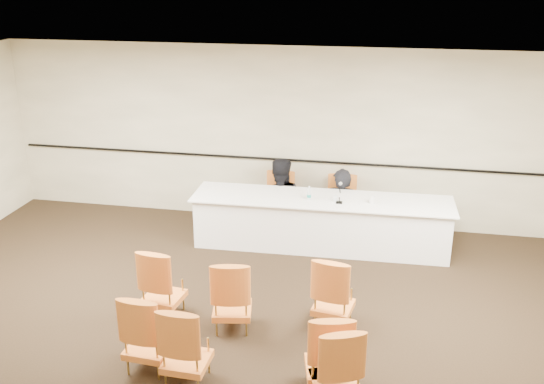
{
  "coord_description": "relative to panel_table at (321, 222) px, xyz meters",
  "views": [
    {
      "loc": [
        1.58,
        -5.73,
        4.19
      ],
      "look_at": [
        -0.05,
        2.6,
        1.01
      ],
      "focal_mm": 40.0,
      "sensor_mm": 36.0,
      "label": 1
    }
  ],
  "objects": [
    {
      "name": "panelist_main",
      "position": [
        0.26,
        0.6,
        -0.12
      ],
      "size": [
        0.63,
        0.43,
        1.68
      ],
      "primitive_type": "imported",
      "rotation": [
        0.0,
        0.0,
        3.1
      ],
      "color": "black",
      "rests_on": "ground"
    },
    {
      "name": "drinking_glass",
      "position": [
        0.22,
        -0.1,
        0.46
      ],
      "size": [
        0.08,
        0.08,
        0.1
      ],
      "primitive_type": "cylinder",
      "rotation": [
        0.0,
        0.0,
        0.37
      ],
      "color": "silver",
      "rests_on": "panel_table"
    },
    {
      "name": "aud_chair_front_right",
      "position": [
        0.42,
        -2.22,
        0.07
      ],
      "size": [
        0.57,
        0.57,
        0.95
      ],
      "primitive_type": null,
      "rotation": [
        0.0,
        0.0,
        -0.16
      ],
      "color": "orange",
      "rests_on": "ground"
    },
    {
      "name": "aud_chair_extra",
      "position": [
        0.58,
        -3.67,
        0.07
      ],
      "size": [
        0.65,
        0.65,
        0.95
      ],
      "primitive_type": null,
      "rotation": [
        0.0,
        0.0,
        0.37
      ],
      "color": "orange",
      "rests_on": "ground"
    },
    {
      "name": "microphone",
      "position": [
        0.28,
        -0.15,
        0.55
      ],
      "size": [
        0.11,
        0.21,
        0.29
      ],
      "primitive_type": null,
      "rotation": [
        0.0,
        0.0,
        0.01
      ],
      "color": "black",
      "rests_on": "panel_table"
    },
    {
      "name": "panelist_second_chair",
      "position": [
        -0.78,
        0.57,
        0.07
      ],
      "size": [
        0.51,
        0.51,
        0.95
      ],
      "primitive_type": null,
      "rotation": [
        0.0,
        0.0,
        0.03
      ],
      "color": "orange",
      "rests_on": "ground"
    },
    {
      "name": "aud_chair_back_mid",
      "position": [
        -1.0,
        -3.61,
        0.07
      ],
      "size": [
        0.51,
        0.51,
        0.95
      ],
      "primitive_type": null,
      "rotation": [
        0.0,
        0.0,
        -0.03
      ],
      "color": "orange",
      "rests_on": "ground"
    },
    {
      "name": "aud_chair_front_left",
      "position": [
        -1.71,
        -2.41,
        0.07
      ],
      "size": [
        0.56,
        0.56,
        0.95
      ],
      "primitive_type": null,
      "rotation": [
        0.0,
        0.0,
        -0.12
      ],
      "color": "orange",
      "rests_on": "ground"
    },
    {
      "name": "panelist_second",
      "position": [
        -0.78,
        0.57,
        -0.02
      ],
      "size": [
        0.97,
        0.85,
        1.7
      ],
      "primitive_type": "imported",
      "rotation": [
        0.0,
        0.0,
        3.43
      ],
      "color": "black",
      "rests_on": "ground"
    },
    {
      "name": "water_bottle",
      "position": [
        -0.19,
        -0.09,
        0.51
      ],
      "size": [
        0.09,
        0.09,
        0.22
      ],
      "primitive_type": null,
      "rotation": [
        0.0,
        0.0,
        0.38
      ],
      "color": "teal",
      "rests_on": "panel_table"
    },
    {
      "name": "wall_rail",
      "position": [
        -0.65,
        0.96,
        0.69
      ],
      "size": [
        9.8,
        0.04,
        0.03
      ],
      "primitive_type": "cube",
      "color": "black",
      "rests_on": "wall_back"
    },
    {
      "name": "floor",
      "position": [
        -0.65,
        -3.0,
        -0.41
      ],
      "size": [
        10.0,
        10.0,
        0.0
      ],
      "primitive_type": "plane",
      "color": "black",
      "rests_on": "ground"
    },
    {
      "name": "papers",
      "position": [
        0.32,
        -0.04,
        0.41
      ],
      "size": [
        0.3,
        0.22,
        0.0
      ],
      "primitive_type": "cube",
      "rotation": [
        0.0,
        0.0,
        0.0
      ],
      "color": "white",
      "rests_on": "panel_table"
    },
    {
      "name": "panelist_main_chair",
      "position": [
        0.26,
        0.6,
        0.07
      ],
      "size": [
        0.51,
        0.51,
        0.95
      ],
      "primitive_type": null,
      "rotation": [
        0.0,
        0.0,
        0.03
      ],
      "color": "orange",
      "rests_on": "ground"
    },
    {
      "name": "wall_back",
      "position": [
        -0.65,
        1.0,
        1.09
      ],
      "size": [
        10.0,
        0.04,
        3.0
      ],
      "primitive_type": "cube",
      "color": "#B0A98A",
      "rests_on": "ground"
    },
    {
      "name": "aud_chair_front_mid",
      "position": [
        -0.78,
        -2.53,
        0.07
      ],
      "size": [
        0.58,
        0.58,
        0.95
      ],
      "primitive_type": null,
      "rotation": [
        0.0,
        0.0,
        0.18
      ],
      "color": "orange",
      "rests_on": "ground"
    },
    {
      "name": "aud_chair_back_left",
      "position": [
        -1.48,
        -3.47,
        0.07
      ],
      "size": [
        0.53,
        0.53,
        0.95
      ],
      "primitive_type": null,
      "rotation": [
        0.0,
        0.0,
        -0.06
      ],
      "color": "orange",
      "rests_on": "ground"
    },
    {
      "name": "panel_table",
      "position": [
        0.0,
        0.0,
        0.0
      ],
      "size": [
        4.06,
        1.03,
        0.81
      ],
      "primitive_type": null,
      "rotation": [
        0.0,
        0.0,
        0.03
      ],
      "color": "white",
      "rests_on": "ground"
    },
    {
      "name": "aud_chair_back_right",
      "position": [
        0.49,
        -3.45,
        0.07
      ],
      "size": [
        0.6,
        0.6,
        0.95
      ],
      "primitive_type": null,
      "rotation": [
        0.0,
        0.0,
        0.22
      ],
      "color": "orange",
      "rests_on": "ground"
    },
    {
      "name": "coffee_cup",
      "position": [
        0.77,
        -0.07,
        0.47
      ],
      "size": [
        0.11,
        0.11,
        0.14
      ],
      "primitive_type": "cylinder",
      "rotation": [
        0.0,
        0.0,
        0.4
      ],
      "color": "silver",
      "rests_on": "panel_table"
    },
    {
      "name": "ceiling",
      "position": [
        -0.65,
        -3.0,
        2.59
      ],
      "size": [
        10.0,
        10.0,
        0.0
      ],
      "primitive_type": "plane",
      "rotation": [
        3.14,
        0.0,
        0.0
      ],
      "color": "white",
      "rests_on": "ground"
    }
  ]
}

